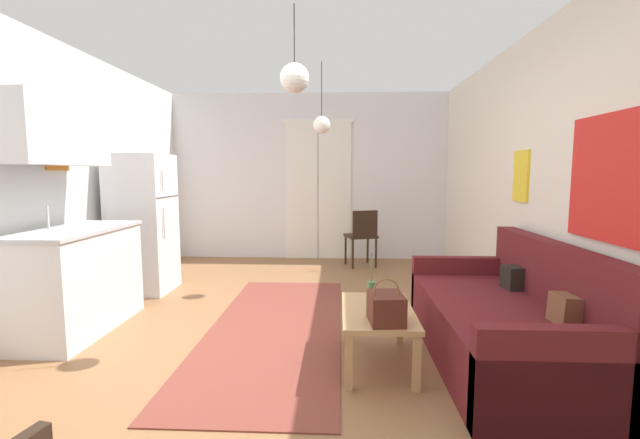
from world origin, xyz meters
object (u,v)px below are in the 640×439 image
object	(u,v)px
coffee_table	(378,317)
refrigerator	(143,224)
couch	(510,325)
handbag	(386,308)
bamboo_vase	(371,293)
pendant_lamp_near	(295,78)
pendant_lamp_far	(322,125)
accent_chair	(362,234)

from	to	relation	value
coffee_table	refrigerator	xyz separation A→B (m)	(-2.59, 1.82, 0.45)
couch	refrigerator	bearing A→B (deg)	154.19
couch	coffee_table	world-z (taller)	couch
coffee_table	handbag	world-z (taller)	handbag
bamboo_vase	pendant_lamp_near	distance (m)	1.73
coffee_table	pendant_lamp_far	size ratio (longest dim) A/B	1.06
couch	bamboo_vase	xyz separation A→B (m)	(-1.03, 0.01, 0.23)
handbag	pendant_lamp_far	size ratio (longest dim) A/B	0.37
couch	pendant_lamp_near	world-z (taller)	pendant_lamp_near
accent_chair	coffee_table	bearing A→B (deg)	71.96
bamboo_vase	refrigerator	world-z (taller)	refrigerator
accent_chair	pendant_lamp_far	xyz separation A→B (m)	(-0.55, -1.23, 1.46)
coffee_table	pendant_lamp_near	bearing A→B (deg)	153.75
bamboo_vase	handbag	distance (m)	0.37
pendant_lamp_near	pendant_lamp_far	xyz separation A→B (m)	(0.14, 1.68, -0.16)
couch	accent_chair	world-z (taller)	couch
accent_chair	pendant_lamp_far	world-z (taller)	pendant_lamp_far
refrigerator	coffee_table	bearing A→B (deg)	-35.12
coffee_table	accent_chair	xyz separation A→B (m)	(0.05, 3.22, 0.14)
couch	handbag	size ratio (longest dim) A/B	6.47
pendant_lamp_far	coffee_table	bearing A→B (deg)	-76.03
coffee_table	refrigerator	bearing A→B (deg)	144.88
bamboo_vase	accent_chair	distance (m)	3.13
accent_chair	pendant_lamp_near	size ratio (longest dim) A/B	1.30
refrigerator	pendant_lamp_near	size ratio (longest dim) A/B	2.46
couch	pendant_lamp_near	size ratio (longest dim) A/B	2.96
couch	refrigerator	xyz separation A→B (m)	(-3.57, 1.73, 0.53)
accent_chair	refrigerator	bearing A→B (deg)	10.89
couch	pendant_lamp_far	xyz separation A→B (m)	(-1.48, 1.90, 1.68)
couch	refrigerator	size ratio (longest dim) A/B	1.20
handbag	pendant_lamp_far	world-z (taller)	pendant_lamp_far
couch	bamboo_vase	distance (m)	1.05
refrigerator	accent_chair	distance (m)	3.01
refrigerator	accent_chair	world-z (taller)	refrigerator
couch	handbag	world-z (taller)	couch
couch	accent_chair	distance (m)	3.27
handbag	bamboo_vase	bearing A→B (deg)	100.90
bamboo_vase	handbag	bearing A→B (deg)	-79.10
pendant_lamp_far	pendant_lamp_near	bearing A→B (deg)	-94.61
couch	bamboo_vase	bearing A→B (deg)	179.70
pendant_lamp_far	bamboo_vase	bearing A→B (deg)	-76.53
handbag	accent_chair	bearing A→B (deg)	89.58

